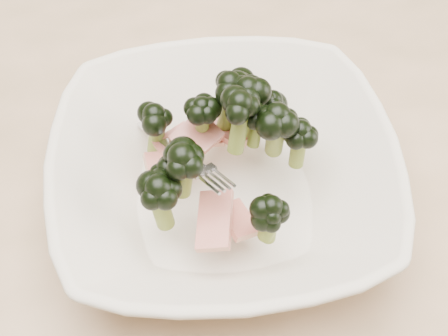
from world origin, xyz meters
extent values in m
cube|color=tan|center=(0.00, 0.00, 0.73)|extent=(1.20, 0.80, 0.04)
cylinder|color=tan|center=(0.55, 0.35, 0.35)|extent=(0.06, 0.06, 0.71)
imported|color=beige|center=(0.10, -0.03, 0.79)|extent=(0.35, 0.35, 0.08)
cylinder|color=olive|center=(0.15, 0.01, 0.81)|extent=(0.02, 0.01, 0.04)
ellipsoid|color=black|center=(0.15, 0.01, 0.83)|extent=(0.03, 0.03, 0.02)
cylinder|color=olive|center=(0.16, 0.02, 0.80)|extent=(0.02, 0.02, 0.04)
ellipsoid|color=black|center=(0.16, 0.02, 0.82)|extent=(0.04, 0.04, 0.03)
cylinder|color=olive|center=(0.17, -0.03, 0.81)|extent=(0.02, 0.02, 0.04)
ellipsoid|color=black|center=(0.17, -0.03, 0.83)|extent=(0.03, 0.03, 0.03)
cylinder|color=olive|center=(0.12, -0.10, 0.80)|extent=(0.02, 0.01, 0.03)
ellipsoid|color=black|center=(0.12, -0.10, 0.82)|extent=(0.03, 0.03, 0.03)
cylinder|color=olive|center=(0.04, -0.06, 0.80)|extent=(0.02, 0.02, 0.05)
ellipsoid|color=black|center=(0.04, -0.06, 0.83)|extent=(0.04, 0.04, 0.03)
cylinder|color=olive|center=(0.12, -0.02, 0.83)|extent=(0.02, 0.02, 0.05)
ellipsoid|color=black|center=(0.12, -0.02, 0.86)|extent=(0.04, 0.04, 0.03)
cylinder|color=olive|center=(0.09, 0.01, 0.82)|extent=(0.01, 0.02, 0.03)
ellipsoid|color=black|center=(0.09, 0.01, 0.84)|extent=(0.03, 0.03, 0.03)
cylinder|color=olive|center=(0.14, -0.01, 0.82)|extent=(0.02, 0.02, 0.04)
ellipsoid|color=black|center=(0.14, -0.01, 0.84)|extent=(0.03, 0.03, 0.02)
cylinder|color=olive|center=(0.12, 0.02, 0.82)|extent=(0.02, 0.02, 0.05)
ellipsoid|color=black|center=(0.12, 0.02, 0.85)|extent=(0.04, 0.04, 0.03)
cylinder|color=olive|center=(0.15, -0.03, 0.82)|extent=(0.02, 0.03, 0.05)
ellipsoid|color=black|center=(0.15, -0.03, 0.85)|extent=(0.04, 0.04, 0.03)
cylinder|color=olive|center=(0.13, -0.10, 0.80)|extent=(0.01, 0.01, 0.04)
ellipsoid|color=black|center=(0.13, -0.10, 0.83)|extent=(0.03, 0.03, 0.03)
cylinder|color=olive|center=(0.13, 0.01, 0.82)|extent=(0.03, 0.02, 0.05)
ellipsoid|color=black|center=(0.13, 0.01, 0.85)|extent=(0.04, 0.04, 0.03)
cylinder|color=olive|center=(0.13, 0.00, 0.82)|extent=(0.01, 0.02, 0.04)
ellipsoid|color=black|center=(0.13, 0.00, 0.84)|extent=(0.03, 0.03, 0.03)
cylinder|color=olive|center=(0.05, -0.05, 0.81)|extent=(0.02, 0.02, 0.03)
ellipsoid|color=black|center=(0.05, -0.05, 0.83)|extent=(0.03, 0.03, 0.03)
cylinder|color=olive|center=(0.14, 0.03, 0.80)|extent=(0.02, 0.02, 0.05)
ellipsoid|color=black|center=(0.14, 0.03, 0.83)|extent=(0.04, 0.04, 0.03)
cylinder|color=olive|center=(0.05, 0.02, 0.80)|extent=(0.02, 0.02, 0.05)
ellipsoid|color=black|center=(0.05, 0.02, 0.82)|extent=(0.04, 0.04, 0.03)
cylinder|color=olive|center=(0.06, -0.05, 0.82)|extent=(0.02, 0.02, 0.04)
ellipsoid|color=black|center=(0.06, -0.05, 0.85)|extent=(0.04, 0.04, 0.03)
cube|color=maroon|center=(0.08, -0.09, 0.80)|extent=(0.04, 0.06, 0.02)
cube|color=maroon|center=(0.09, 0.01, 0.80)|extent=(0.05, 0.05, 0.02)
cube|color=maroon|center=(0.11, 0.03, 0.79)|extent=(0.04, 0.04, 0.02)
cube|color=maroon|center=(0.06, -0.01, 0.79)|extent=(0.05, 0.03, 0.02)
cube|color=maroon|center=(0.07, 0.01, 0.79)|extent=(0.05, 0.05, 0.02)
cube|color=maroon|center=(0.12, 0.02, 0.79)|extent=(0.05, 0.06, 0.02)
cube|color=maroon|center=(0.10, -0.08, 0.79)|extent=(0.04, 0.04, 0.01)
camera|label=1|loc=(0.02, -0.37, 1.23)|focal=50.00mm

